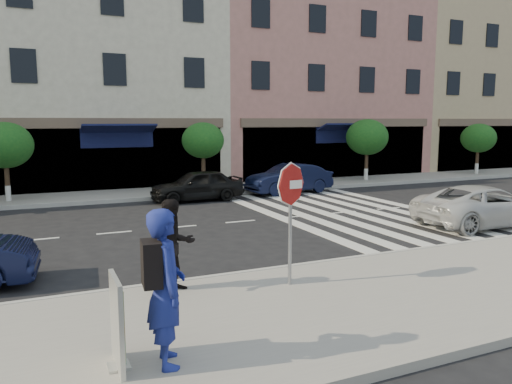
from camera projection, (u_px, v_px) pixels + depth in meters
name	position (u px, v px, depth m)	size (l,w,h in m)	color
ground	(227.00, 259.00, 11.79)	(120.00, 120.00, 0.00)	black
sidewalk_near	(306.00, 311.00, 8.40)	(60.00, 4.50, 0.15)	gray
sidewalk_far	(137.00, 194.00, 21.71)	(60.00, 3.00, 0.15)	gray
building_centre	(101.00, 78.00, 26.16)	(11.00, 9.00, 11.00)	#EEE3C4
building_east_mid	(301.00, 68.00, 30.89)	(13.00, 9.00, 13.00)	tan
building_east_far	(452.00, 82.00, 36.04)	(12.00, 9.00, 12.00)	tan
street_tree_wb	(5.00, 145.00, 19.18)	(2.10, 2.10, 3.06)	#473323
street_tree_c	(203.00, 141.00, 22.43)	(1.90, 1.90, 3.04)	#473323
street_tree_ea	(367.00, 137.00, 26.08)	(2.20, 2.20, 3.19)	#473323
street_tree_eb	(478.00, 138.00, 29.35)	(2.00, 2.00, 2.94)	#473323
stop_sign	(291.00, 196.00, 9.28)	(0.83, 0.12, 2.35)	gray
photographer	(166.00, 287.00, 6.29)	(0.74, 0.49, 2.03)	navy
walker	(174.00, 246.00, 9.06)	(0.83, 0.65, 1.71)	black
poster_board	(118.00, 324.00, 6.24)	(0.28, 0.78, 1.19)	beige
car_near_right	(485.00, 206.00, 15.51)	(2.10, 4.55, 1.26)	silver
car_far_mid	(197.00, 185.00, 20.34)	(1.52, 3.78, 1.29)	black
car_far_right	(289.00, 179.00, 22.55)	(1.40, 4.01, 1.32)	black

